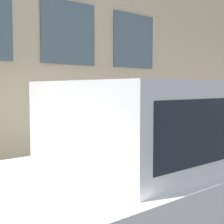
# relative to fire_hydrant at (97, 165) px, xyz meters

# --- Properties ---
(ground_plane) EXTENTS (80.00, 80.00, 0.00)m
(ground_plane) POSITION_rel_fire_hydrant_xyz_m (-0.43, 0.06, -0.53)
(ground_plane) COLOR #2D2D30
(sidewalk) EXTENTS (2.85, 60.00, 0.14)m
(sidewalk) POSITION_rel_fire_hydrant_xyz_m (0.99, 0.06, -0.46)
(sidewalk) COLOR #A8A093
(sidewalk) RESTS_ON ground_plane
(fire_hydrant) EXTENTS (0.36, 0.46, 0.76)m
(fire_hydrant) POSITION_rel_fire_hydrant_xyz_m (0.00, 0.00, 0.00)
(fire_hydrant) COLOR #2D7260
(fire_hydrant) RESTS_ON sidewalk
(person) EXTENTS (0.39, 0.26, 1.62)m
(person) POSITION_rel_fire_hydrant_xyz_m (0.24, -0.82, 0.58)
(person) COLOR navy
(person) RESTS_ON sidewalk
(parked_truck_white_near) EXTENTS (1.94, 5.18, 1.82)m
(parked_truck_white_near) POSITION_rel_fire_hydrant_xyz_m (-1.61, -0.09, 0.51)
(parked_truck_white_near) COLOR black
(parked_truck_white_near) RESTS_ON ground_plane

